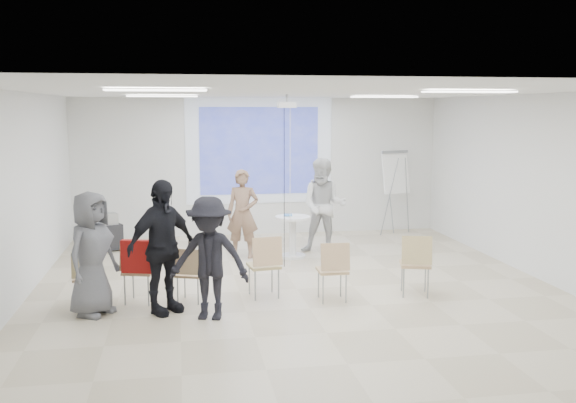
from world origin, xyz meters
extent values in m
cube|color=beige|center=(0.00, 0.00, -0.05)|extent=(8.00, 9.00, 0.10)
cube|color=white|center=(0.00, 0.00, 3.05)|extent=(8.00, 9.00, 0.10)
cube|color=silver|center=(0.00, 4.55, 1.50)|extent=(8.00, 0.10, 3.00)
cube|color=silver|center=(-4.05, 0.00, 1.50)|extent=(0.10, 9.00, 3.00)
cube|color=silver|center=(4.05, 0.00, 1.50)|extent=(0.10, 9.00, 3.00)
cube|color=silver|center=(0.00, 4.49, 1.85)|extent=(3.20, 0.01, 2.30)
cube|color=#3442B2|center=(0.00, 4.47, 1.85)|extent=(2.60, 0.01, 1.90)
cylinder|color=silver|center=(0.31, 2.10, 0.03)|extent=(0.54, 0.54, 0.05)
cylinder|color=silver|center=(0.31, 2.10, 0.38)|extent=(0.15, 0.15, 0.70)
cylinder|color=white|center=(0.31, 2.10, 0.76)|extent=(0.73, 0.73, 0.04)
cube|color=white|center=(0.36, 2.06, 0.79)|extent=(0.23, 0.17, 0.01)
cube|color=#3F80BD|center=(0.24, 2.18, 0.80)|extent=(0.18, 0.24, 0.02)
imported|color=#8F6D57|center=(-0.60, 2.30, 0.93)|extent=(0.78, 0.63, 1.87)
imported|color=silver|center=(0.97, 2.40, 1.01)|extent=(1.17, 1.05, 2.03)
cube|color=white|center=(-0.42, 2.55, 1.23)|extent=(0.08, 0.14, 0.04)
cube|color=white|center=(0.79, 2.65, 1.37)|extent=(0.08, 0.13, 0.04)
cube|color=tan|center=(-3.05, -0.33, 0.40)|extent=(0.40, 0.40, 0.04)
cube|color=tan|center=(-3.05, -0.51, 0.63)|extent=(0.38, 0.10, 0.36)
cylinder|color=#94979C|center=(-3.20, -0.49, 0.20)|extent=(0.02, 0.02, 0.40)
cylinder|color=gray|center=(-2.89, -0.48, 0.20)|extent=(0.02, 0.02, 0.40)
cylinder|color=gray|center=(-3.21, -0.19, 0.20)|extent=(0.02, 0.02, 0.40)
cylinder|color=gray|center=(-2.91, -0.17, 0.20)|extent=(0.02, 0.02, 0.40)
cube|color=tan|center=(-2.33, -0.29, 0.45)|extent=(0.53, 0.53, 0.04)
cube|color=tan|center=(-2.39, -0.48, 0.71)|extent=(0.43, 0.20, 0.40)
cylinder|color=gray|center=(-2.54, -0.41, 0.22)|extent=(0.03, 0.03, 0.44)
cylinder|color=gray|center=(-2.21, -0.50, 0.22)|extent=(0.03, 0.03, 0.44)
cylinder|color=#96999E|center=(-2.45, -0.08, 0.22)|extent=(0.03, 0.03, 0.44)
cylinder|color=#96999E|center=(-2.12, -0.17, 0.22)|extent=(0.03, 0.03, 0.44)
cube|color=tan|center=(-1.61, -0.37, 0.40)|extent=(0.48, 0.48, 0.04)
cube|color=tan|center=(-1.68, -0.54, 0.62)|extent=(0.38, 0.20, 0.36)
cylinder|color=gray|center=(-1.81, -0.46, 0.20)|extent=(0.03, 0.03, 0.39)
cylinder|color=gray|center=(-1.52, -0.56, 0.20)|extent=(0.03, 0.03, 0.39)
cylinder|color=gray|center=(-1.70, -0.18, 0.20)|extent=(0.03, 0.03, 0.39)
cylinder|color=gray|center=(-1.42, -0.28, 0.20)|extent=(0.03, 0.03, 0.39)
cube|color=tan|center=(-0.55, -0.31, 0.47)|extent=(0.49, 0.49, 0.04)
cube|color=tan|center=(-0.53, -0.52, 0.72)|extent=(0.44, 0.14, 0.41)
cylinder|color=gray|center=(-0.71, -0.51, 0.23)|extent=(0.03, 0.03, 0.46)
cylinder|color=gray|center=(-0.36, -0.46, 0.23)|extent=(0.03, 0.03, 0.46)
cylinder|color=gray|center=(-0.75, -0.16, 0.23)|extent=(0.03, 0.03, 0.46)
cylinder|color=gray|center=(-0.40, -0.11, 0.23)|extent=(0.03, 0.03, 0.46)
cube|color=tan|center=(0.39, -0.67, 0.44)|extent=(0.42, 0.42, 0.04)
cube|color=tan|center=(0.39, -0.86, 0.69)|extent=(0.41, 0.09, 0.39)
cylinder|color=#96989E|center=(0.22, -0.83, 0.22)|extent=(0.02, 0.02, 0.43)
cylinder|color=#92959A|center=(0.56, -0.84, 0.22)|extent=(0.02, 0.02, 0.43)
cylinder|color=gray|center=(0.23, -0.50, 0.22)|extent=(0.02, 0.02, 0.43)
cylinder|color=gray|center=(0.57, -0.51, 0.22)|extent=(0.02, 0.02, 0.43)
cube|color=tan|center=(1.67, -0.60, 0.47)|extent=(0.53, 0.53, 0.04)
cube|color=tan|center=(1.62, -0.80, 0.72)|extent=(0.44, 0.20, 0.41)
cylinder|color=gray|center=(1.46, -0.73, 0.23)|extent=(0.03, 0.03, 0.45)
cylinder|color=gray|center=(1.80, -0.82, 0.23)|extent=(0.03, 0.03, 0.45)
cylinder|color=#919399|center=(1.55, -0.39, 0.23)|extent=(0.03, 0.03, 0.45)
cylinder|color=#96989E|center=(1.89, -0.48, 0.23)|extent=(0.03, 0.03, 0.45)
cube|color=#AA1814|center=(-2.33, -0.51, 0.72)|extent=(0.49, 0.24, 0.46)
imported|color=black|center=(-1.61, -0.35, 0.43)|extent=(0.35, 0.30, 0.02)
imported|color=black|center=(-2.00, -0.83, 1.05)|extent=(1.41, 1.33, 2.09)
imported|color=black|center=(-1.39, -1.18, 0.92)|extent=(1.33, 0.97, 1.84)
imported|color=slate|center=(-2.92, -0.75, 0.94)|extent=(1.01, 1.10, 1.88)
cylinder|color=#919399|center=(2.74, 3.76, 0.87)|extent=(0.37, 0.11, 1.70)
cylinder|color=gray|center=(3.20, 3.91, 0.87)|extent=(0.25, 0.30, 1.70)
cylinder|color=gray|center=(2.87, 4.13, 0.87)|extent=(0.14, 0.37, 1.70)
cube|color=white|center=(2.93, 3.95, 1.39)|extent=(0.70, 0.40, 0.95)
cube|color=gray|center=(2.92, 3.98, 1.83)|extent=(0.67, 0.28, 0.07)
cube|color=black|center=(-3.15, 3.32, 0.28)|extent=(0.61, 0.56, 0.49)
cube|color=#919599|center=(-3.15, 3.32, 0.63)|extent=(0.43, 0.41, 0.22)
cylinder|color=black|center=(-3.27, 3.11, 0.03)|extent=(0.08, 0.08, 0.06)
cylinder|color=black|center=(-2.91, 3.26, 0.03)|extent=(0.08, 0.08, 0.06)
cylinder|color=black|center=(-3.39, 3.38, 0.03)|extent=(0.08, 0.08, 0.06)
cylinder|color=black|center=(-3.03, 3.53, 0.03)|extent=(0.08, 0.08, 0.06)
cube|color=white|center=(0.10, 1.50, 2.82)|extent=(0.30, 0.25, 0.10)
cylinder|color=gray|center=(0.10, 1.50, 2.93)|extent=(0.04, 0.04, 0.14)
cylinder|color=black|center=(0.04, 1.42, 1.39)|extent=(0.01, 0.01, 2.77)
cylinder|color=white|center=(0.14, 1.40, 1.39)|extent=(0.01, 0.01, 2.77)
cube|color=white|center=(-2.00, 2.00, 2.97)|extent=(1.20, 0.30, 0.02)
cube|color=white|center=(2.00, 2.00, 2.97)|extent=(1.20, 0.30, 0.02)
cube|color=white|center=(-2.00, -1.50, 2.97)|extent=(1.20, 0.30, 0.02)
cube|color=white|center=(2.00, -1.50, 2.97)|extent=(1.20, 0.30, 0.02)
camera|label=1|loc=(-1.76, -9.43, 2.74)|focal=40.00mm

